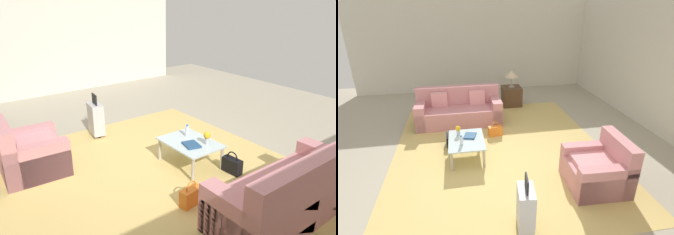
% 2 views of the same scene
% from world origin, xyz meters
% --- Properties ---
extents(ground_plane, '(12.00, 12.00, 0.00)m').
position_xyz_m(ground_plane, '(0.00, 0.00, 0.00)').
color(ground_plane, '#A89E89').
extents(wall_right, '(0.12, 8.00, 3.10)m').
position_xyz_m(wall_right, '(5.06, 0.00, 1.55)').
color(wall_right, beige).
rests_on(wall_right, ground).
extents(area_rug, '(5.20, 4.40, 0.01)m').
position_xyz_m(area_rug, '(-0.60, 0.20, 0.00)').
color(area_rug, tan).
rests_on(area_rug, ground).
extents(couch, '(0.85, 2.13, 0.93)m').
position_xyz_m(couch, '(-2.19, -0.60, 0.32)').
color(couch, '#C67F84').
rests_on(couch, ground).
extents(armchair, '(1.00, 0.97, 0.89)m').
position_xyz_m(armchair, '(0.90, 1.67, 0.30)').
color(armchair, '#C67F84').
rests_on(armchair, ground).
extents(coffee_table, '(0.94, 0.70, 0.41)m').
position_xyz_m(coffee_table, '(-0.40, -0.50, 0.36)').
color(coffee_table, silver).
rests_on(coffee_table, ground).
extents(water_bottle, '(0.06, 0.06, 0.20)m').
position_xyz_m(water_bottle, '(-0.20, -0.60, 0.50)').
color(water_bottle, silver).
rests_on(water_bottle, coffee_table).
extents(coffee_table_book, '(0.32, 0.28, 0.03)m').
position_xyz_m(coffee_table_book, '(-0.52, -0.42, 0.42)').
color(coffee_table_book, navy).
rests_on(coffee_table_book, coffee_table).
extents(flower_vase, '(0.11, 0.11, 0.21)m').
position_xyz_m(flower_vase, '(-0.62, -0.65, 0.53)').
color(flower_vase, '#B2B7BC').
rests_on(flower_vase, coffee_table).
extents(suitcase_silver, '(0.42, 0.27, 0.85)m').
position_xyz_m(suitcase_silver, '(1.60, 0.20, 0.36)').
color(suitcase_silver, '#B7B7BC').
rests_on(suitcase_silver, ground).
extents(handbag_orange, '(0.18, 0.34, 0.36)m').
position_xyz_m(handbag_orange, '(-1.24, 0.20, 0.13)').
color(handbag_orange, orange).
rests_on(handbag_orange, ground).
extents(handbag_black, '(0.33, 0.16, 0.36)m').
position_xyz_m(handbag_black, '(-0.99, -0.86, 0.13)').
color(handbag_black, black).
rests_on(handbag_black, ground).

